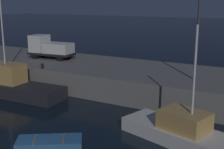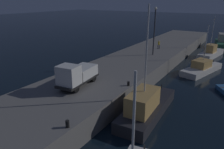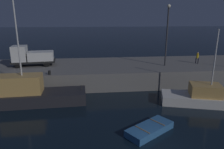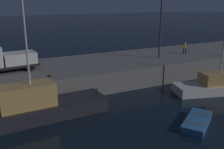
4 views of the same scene
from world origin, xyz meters
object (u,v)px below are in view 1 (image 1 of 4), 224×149
fishing_boat_orange (12,84)px  rowboat_white_mid (50,143)px  utility_truck (50,47)px  bollard_central (42,66)px  fishing_boat_blue (187,133)px  lamp_post_east (198,26)px

fishing_boat_orange → rowboat_white_mid: size_ratio=2.61×
fishing_boat_orange → utility_truck: fishing_boat_orange is taller
fishing_boat_orange → bollard_central: 3.30m
fishing_boat_blue → fishing_boat_orange: fishing_boat_orange is taller
rowboat_white_mid → utility_truck: (-11.73, 13.75, 3.19)m
fishing_boat_orange → utility_truck: size_ratio=1.93×
fishing_boat_blue → rowboat_white_mid: 8.35m
fishing_boat_blue → lamp_post_east: lamp_post_east is taller
fishing_boat_blue → utility_truck: 21.05m
lamp_post_east → utility_truck: size_ratio=1.38×
lamp_post_east → bollard_central: (-14.11, -2.89, -4.23)m
fishing_boat_blue → rowboat_white_mid: size_ratio=2.24×
fishing_boat_orange → utility_truck: bearing=102.6°
lamp_post_east → fishing_boat_orange: bearing=-160.1°
lamp_post_east → utility_truck: lamp_post_east is taller
lamp_post_east → bollard_central: lamp_post_east is taller
fishing_boat_orange → bollard_central: size_ratio=23.52×
fishing_boat_orange → rowboat_white_mid: (10.11, -6.51, -0.79)m
lamp_post_east → bollard_central: bearing=-168.4°
fishing_boat_blue → utility_truck: size_ratio=1.66×
fishing_boat_orange → lamp_post_east: (15.45, 5.59, 5.59)m
bollard_central → fishing_boat_blue: bearing=-16.5°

